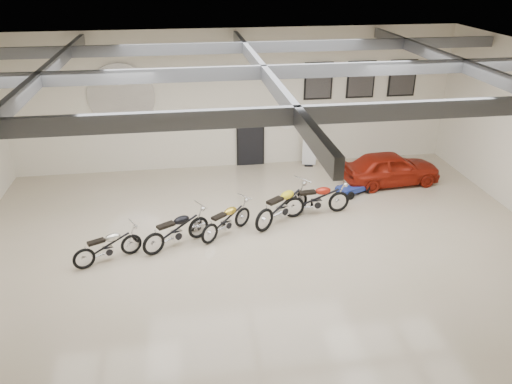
{
  "coord_description": "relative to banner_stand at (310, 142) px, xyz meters",
  "views": [
    {
      "loc": [
        -1.91,
        -11.51,
        7.2
      ],
      "look_at": [
        0.0,
        1.2,
        1.1
      ],
      "focal_mm": 35.0,
      "sensor_mm": 36.0,
      "label": 1
    }
  ],
  "objects": [
    {
      "name": "logo_plaque",
      "position": [
        -6.66,
        0.45,
        1.85
      ],
      "size": [
        2.3,
        0.06,
        1.16
      ],
      "primitive_type": null,
      "color": "silver",
      "rests_on": "back_wall"
    },
    {
      "name": "poster_mid",
      "position": [
        1.94,
        0.46,
        2.15
      ],
      "size": [
        1.05,
        0.08,
        1.35
      ],
      "primitive_type": null,
      "color": "black",
      "rests_on": "back_wall"
    },
    {
      "name": "go_kart",
      "position": [
        1.03,
        -2.52,
        -0.68
      ],
      "size": [
        1.65,
        1.25,
        0.55
      ],
      "primitive_type": null,
      "rotation": [
        0.0,
        0.0,
        0.43
      ],
      "color": "navy",
      "rests_on": "floor"
    },
    {
      "name": "oil_sign",
      "position": [
        -0.76,
        0.45,
        0.75
      ],
      "size": [
        0.72,
        0.1,
        0.72
      ],
      "primitive_type": null,
      "color": "white",
      "rests_on": "back_wall"
    },
    {
      "name": "ceiling_beams",
      "position": [
        -2.66,
        -5.5,
        3.8
      ],
      "size": [
        15.8,
        11.8,
        0.32
      ],
      "primitive_type": null,
      "color": "#525459",
      "rests_on": "ceiling"
    },
    {
      "name": "vintage_car",
      "position": [
        2.38,
        -1.99,
        -0.37
      ],
      "size": [
        1.62,
        3.48,
        1.15
      ],
      "primitive_type": "imported",
      "rotation": [
        0.0,
        0.0,
        1.65
      ],
      "color": "maroon",
      "rests_on": "floor"
    },
    {
      "name": "motorcycle_red",
      "position": [
        -0.73,
        -3.86,
        -0.41
      ],
      "size": [
        2.14,
        0.86,
        1.08
      ],
      "primitive_type": null,
      "rotation": [
        0.0,
        0.0,
        0.11
      ],
      "color": "silver",
      "rests_on": "floor"
    },
    {
      "name": "ceiling",
      "position": [
        -2.66,
        -5.5,
        4.05
      ],
      "size": [
        16.0,
        12.0,
        0.01
      ],
      "primitive_type": "cube",
      "color": "gray",
      "rests_on": "back_wall"
    },
    {
      "name": "motorcycle_gold",
      "position": [
        -3.57,
        -4.68,
        -0.47
      ],
      "size": [
        1.8,
        1.61,
        0.96
      ],
      "primitive_type": null,
      "rotation": [
        0.0,
        0.0,
        0.68
      ],
      "color": "silver",
      "rests_on": "floor"
    },
    {
      "name": "back_wall",
      "position": [
        -2.66,
        0.5,
        1.55
      ],
      "size": [
        16.0,
        0.02,
        5.0
      ],
      "primitive_type": "cube",
      "color": "beige",
      "rests_on": "floor"
    },
    {
      "name": "door",
      "position": [
        -2.16,
        0.45,
        0.1
      ],
      "size": [
        0.92,
        0.08,
        2.1
      ],
      "primitive_type": "cube",
      "color": "black",
      "rests_on": "back_wall"
    },
    {
      "name": "poster_left",
      "position": [
        0.34,
        0.46,
        2.15
      ],
      "size": [
        1.05,
        0.08,
        1.35
      ],
      "primitive_type": null,
      "color": "black",
      "rests_on": "back_wall"
    },
    {
      "name": "poster_right",
      "position": [
        3.54,
        0.46,
        2.15
      ],
      "size": [
        1.05,
        0.08,
        1.35
      ],
      "primitive_type": null,
      "color": "black",
      "rests_on": "back_wall"
    },
    {
      "name": "motorcycle_silver",
      "position": [
        -6.72,
        -5.59,
        -0.49
      ],
      "size": [
        1.85,
        1.26,
        0.93
      ],
      "primitive_type": null,
      "rotation": [
        0.0,
        0.0,
        0.44
      ],
      "color": "silver",
      "rests_on": "floor"
    },
    {
      "name": "motorcycle_black",
      "position": [
        -4.97,
        -5.09,
        -0.43
      ],
      "size": [
        2.03,
        1.54,
        1.04
      ],
      "primitive_type": null,
      "rotation": [
        0.0,
        0.0,
        0.53
      ],
      "color": "silver",
      "rests_on": "floor"
    },
    {
      "name": "banner_stand",
      "position": [
        0.0,
        0.0,
        0.0
      ],
      "size": [
        0.55,
        0.31,
        1.9
      ],
      "primitive_type": null,
      "rotation": [
        0.0,
        0.0,
        -0.21
      ],
      "color": "white",
      "rests_on": "floor"
    },
    {
      "name": "floor",
      "position": [
        -2.66,
        -5.5,
        -0.95
      ],
      "size": [
        16.0,
        12.0,
        0.01
      ],
      "primitive_type": "cube",
      "color": "tan",
      "rests_on": "ground"
    },
    {
      "name": "motorcycle_yellow",
      "position": [
        -1.86,
        -4.18,
        -0.38
      ],
      "size": [
        2.18,
        1.87,
        1.15
      ],
      "primitive_type": null,
      "rotation": [
        0.0,
        0.0,
        0.64
      ],
      "color": "silver",
      "rests_on": "floor"
    }
  ]
}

